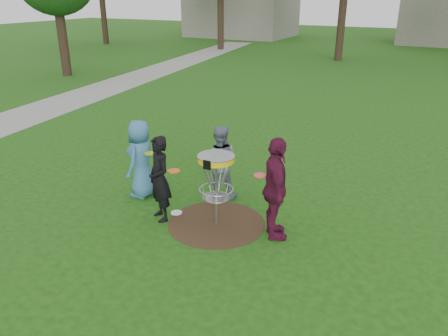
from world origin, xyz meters
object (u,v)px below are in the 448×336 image
at_px(player_black, 159,179).
at_px(disc_golf_basket, 216,173).
at_px(player_blue, 141,159).
at_px(player_grey, 219,162).
at_px(player_maroon, 275,189).

bearing_deg(player_black, disc_golf_basket, 49.63).
relative_size(player_blue, disc_golf_basket, 1.18).
bearing_deg(player_blue, player_black, 47.67).
height_order(player_black, player_grey, player_black).
bearing_deg(disc_golf_basket, player_blue, 168.97).
distance_m(player_black, player_grey, 1.44).
xyz_separation_m(player_black, player_maroon, (2.11, 0.36, 0.10)).
bearing_deg(disc_golf_basket, player_black, -163.80).
relative_size(player_blue, player_black, 1.00).
height_order(player_black, player_maroon, player_maroon).
bearing_deg(player_black, player_grey, 101.85).
relative_size(player_black, player_grey, 1.05).
bearing_deg(player_grey, player_maroon, 124.80).
distance_m(player_black, disc_golf_basket, 1.08).
xyz_separation_m(player_black, player_grey, (0.53, 1.34, -0.04)).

